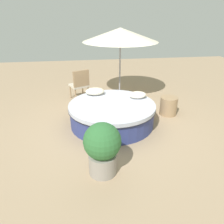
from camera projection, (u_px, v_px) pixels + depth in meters
name	position (u px, v px, depth m)	size (l,w,h in m)	color
ground_plane	(112.00, 124.00, 5.66)	(16.00, 16.00, 0.00)	#9E8466
round_bed	(112.00, 114.00, 5.54)	(2.16, 2.16, 0.55)	navy
throw_pillow_0	(138.00, 95.00, 5.75)	(0.45, 0.30, 0.18)	silver
throw_pillow_1	(95.00, 91.00, 6.00)	(0.51, 0.40, 0.18)	beige
patio_chair	(80.00, 83.00, 6.96)	(0.68, 0.67, 0.98)	#997A56
patio_umbrella	(120.00, 35.00, 6.66)	(2.32, 2.32, 2.18)	#262628
planter	(102.00, 147.00, 3.75)	(0.65, 0.65, 0.98)	gray
side_table	(168.00, 106.00, 6.08)	(0.46, 0.46, 0.50)	#997A56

